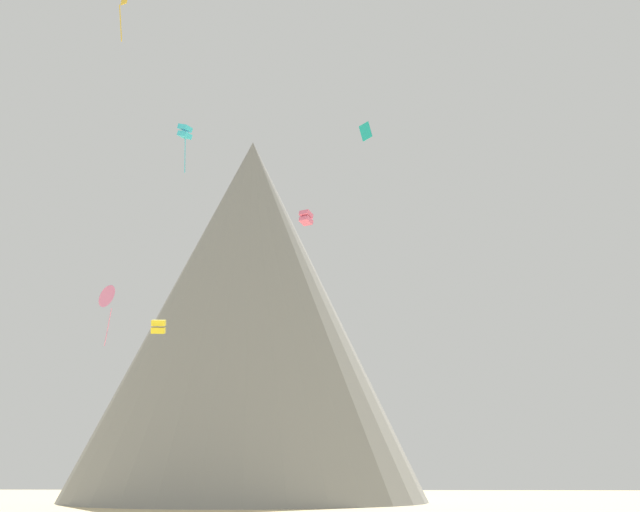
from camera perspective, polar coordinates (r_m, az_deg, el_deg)
name	(u,v)px	position (r m, az deg, el deg)	size (l,w,h in m)	color
rock_massif	(239,327)	(134.94, -5.60, -4.91)	(71.38, 71.38, 59.19)	gray
kite_pink_mid	(108,297)	(89.14, -14.38, -2.74)	(2.53, 2.04, 6.42)	pink
kite_rainbow_high	(306,218)	(91.74, -0.97, 2.65)	(1.62, 1.67, 1.56)	#E5668C
kite_gold_high	(123,8)	(68.81, -13.38, 16.27)	(0.81, 0.59, 4.14)	gold
kite_teal_high	(366,131)	(69.74, 3.15, 8.55)	(1.14, 0.83, 1.49)	teal
kite_cyan_high	(185,132)	(87.08, -9.28, 8.41)	(1.54, 1.49, 5.29)	#33BCDB
kite_yellow_mid	(158,327)	(74.74, -11.04, -4.79)	(1.31, 1.39, 1.43)	yellow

